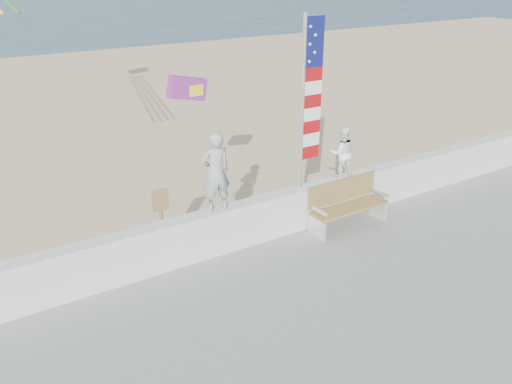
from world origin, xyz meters
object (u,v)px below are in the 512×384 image
adult (216,172)px  bench (347,203)px  flag (308,97)px  child (342,153)px

adult → bench: (2.89, -0.45, -1.17)m
flag → adult: bearing=180.0°
child → flag: (-0.99, -0.00, 1.34)m
child → flag: 1.67m
child → bench: size_ratio=0.64×
bench → flag: flag is taller
adult → child: (3.08, 0.00, -0.20)m
flag → child: bearing=0.0°
child → flag: flag is taller
child → flag: bearing=21.9°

